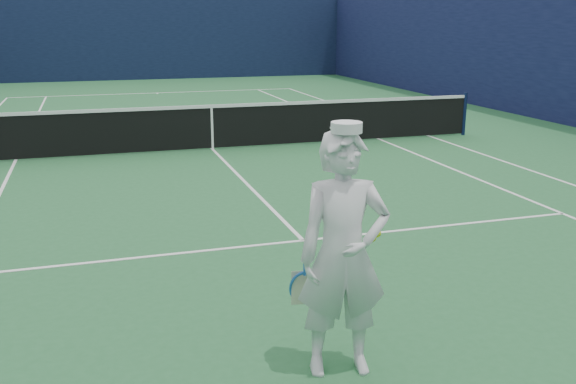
# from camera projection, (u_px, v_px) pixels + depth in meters

# --- Properties ---
(ground) EXTENTS (80.00, 80.00, 0.00)m
(ground) POSITION_uv_depth(u_px,v_px,m) (213.00, 150.00, 14.37)
(ground) COLOR #256134
(ground) RESTS_ON ground
(court_markings) EXTENTS (11.03, 23.83, 0.01)m
(court_markings) POSITION_uv_depth(u_px,v_px,m) (213.00, 149.00, 14.36)
(court_markings) COLOR white
(court_markings) RESTS_ON ground
(windscreen_fence) EXTENTS (20.12, 36.12, 4.00)m
(windscreen_fence) POSITION_uv_depth(u_px,v_px,m) (210.00, 59.00, 13.84)
(windscreen_fence) COLOR #0E1633
(windscreen_fence) RESTS_ON ground
(tennis_net) EXTENTS (12.88, 0.09, 1.07)m
(tennis_net) POSITION_uv_depth(u_px,v_px,m) (212.00, 125.00, 14.22)
(tennis_net) COLOR #141E4C
(tennis_net) RESTS_ON ground
(tennis_player) EXTENTS (0.80, 0.61, 2.08)m
(tennis_player) POSITION_uv_depth(u_px,v_px,m) (343.00, 255.00, 5.10)
(tennis_player) COLOR white
(tennis_player) RESTS_ON ground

